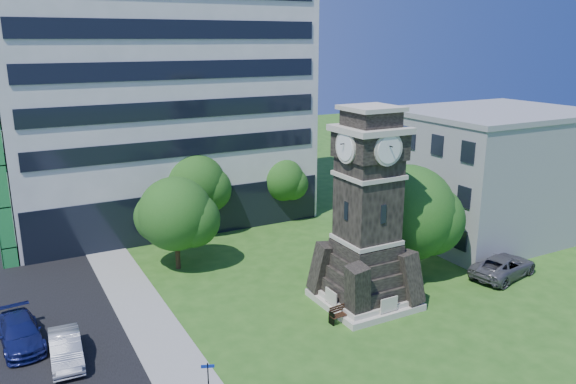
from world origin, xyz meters
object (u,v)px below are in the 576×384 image
clock_tower (367,222)px  car_street_north (20,333)px  car_east_lot (503,266)px  park_bench (344,312)px  car_street_mid (66,349)px  street_sign (208,382)px

clock_tower → car_street_north: bearing=166.5°
car_east_lot → park_bench: car_east_lot is taller
car_street_mid → street_sign: bearing=-52.3°
car_street_north → car_east_lot: bearing=-15.7°
clock_tower → car_street_mid: (-17.27, 1.76, -4.57)m
car_street_mid → park_bench: (14.88, -3.12, -0.17)m
car_street_north → car_east_lot: 30.57m
car_street_mid → car_street_north: car_street_north is taller
clock_tower → car_east_lot: bearing=-7.1°
car_street_north → street_sign: (6.91, -10.09, 0.79)m
car_east_lot → street_sign: (-23.08, -4.16, 0.75)m
park_bench → car_street_mid: bearing=163.1°
clock_tower → car_street_north: 20.27m
car_street_north → park_bench: bearing=-24.0°
car_street_north → car_east_lot: size_ratio=0.90×
street_sign → car_street_north: bearing=146.2°
clock_tower → park_bench: 5.49m
car_street_north → car_east_lot: (29.99, -5.93, 0.05)m
park_bench → car_east_lot: bearing=-4.9°
car_street_north → park_bench: (16.81, -5.96, -0.18)m
clock_tower → park_bench: size_ratio=6.23×
street_sign → clock_tower: bearing=45.9°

